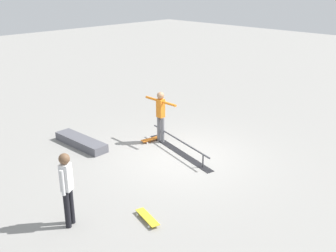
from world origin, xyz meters
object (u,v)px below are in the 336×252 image
skateboard_main (152,139)px  bystander_white_shirt (67,186)px  skate_ledge (81,142)px  grind_rail (179,147)px  loose_skateboard_yellow (147,217)px  skater_main (161,113)px

skateboard_main → bystander_white_shirt: bystander_white_shirt is taller
skate_ledge → bystander_white_shirt: (-3.53, 2.64, 0.83)m
bystander_white_shirt → grind_rail: bearing=162.8°
skateboard_main → bystander_white_shirt: 5.11m
skate_ledge → grind_rail: bearing=-144.7°
skateboard_main → loose_skateboard_yellow: 4.59m
skate_ledge → skater_main: bearing=-127.6°
grind_rail → loose_skateboard_yellow: bearing=136.1°
grind_rail → bystander_white_shirt: size_ratio=1.86×
skate_ledge → loose_skateboard_yellow: bearing=163.6°
skate_ledge → bystander_white_shirt: 4.49m
skateboard_main → loose_skateboard_yellow: (-3.26, 3.23, 0.00)m
skater_main → bystander_white_shirt: (-1.96, 4.69, -0.02)m
skate_ledge → bystander_white_shirt: bystander_white_shirt is taller
skate_ledge → loose_skateboard_yellow: skate_ledge is taller
skater_main → loose_skateboard_yellow: skater_main is taller
skateboard_main → bystander_white_shirt: bearing=36.0°
bystander_white_shirt → loose_skateboard_yellow: bystander_white_shirt is taller
skater_main → bystander_white_shirt: 5.08m
skate_ledge → loose_skateboard_yellow: (-4.60, 1.35, -0.06)m
grind_rail → bystander_white_shirt: (-0.94, 4.48, 0.78)m
loose_skateboard_yellow → skateboard_main: bearing=-30.1°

